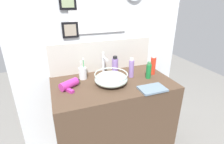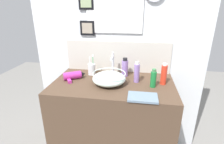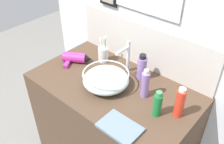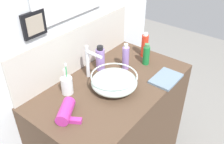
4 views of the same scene
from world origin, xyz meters
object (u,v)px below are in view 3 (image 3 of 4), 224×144
glass_bowl_sink (106,79)px  toothbrush_cup (103,54)px  faucet (127,55)px  hand_towel (120,127)px  shampoo_bottle (145,84)px  lotion_bottle (142,68)px  soap_dispenser (180,103)px  spray_bottle (158,104)px  hair_drier (76,58)px

glass_bowl_sink → toothbrush_cup: (-0.21, 0.20, 0.00)m
faucet → hand_towel: (0.29, -0.41, -0.13)m
glass_bowl_sink → toothbrush_cup: 0.29m
toothbrush_cup → shampoo_bottle: 0.46m
faucet → toothbrush_cup: faucet is taller
toothbrush_cup → hand_towel: bearing=-39.6°
faucet → toothbrush_cup: size_ratio=1.15×
lotion_bottle → hand_towel: (0.17, -0.42, -0.08)m
glass_bowl_sink → hand_towel: 0.36m
soap_dispenser → spray_bottle: (-0.09, -0.07, -0.02)m
toothbrush_cup → lotion_bottle: toothbrush_cup is taller
shampoo_bottle → hand_towel: 0.30m
faucet → hand_towel: size_ratio=1.06×
faucet → hand_towel: 0.51m
toothbrush_cup → soap_dispenser: size_ratio=1.07×
toothbrush_cup → hand_towel: size_ratio=0.92×
hair_drier → soap_dispenser: (0.80, 0.01, 0.06)m
hair_drier → spray_bottle: size_ratio=1.30×
toothbrush_cup → spray_bottle: toothbrush_cup is taller
hair_drier → shampoo_bottle: (0.57, 0.02, 0.05)m
hair_drier → hand_towel: size_ratio=0.95×
faucet → lotion_bottle: (0.12, 0.01, -0.05)m
hair_drier → toothbrush_cup: bearing=46.0°
soap_dispenser → shampoo_bottle: shampoo_bottle is taller
hair_drier → faucet: bearing=22.5°
lotion_bottle → spray_bottle: (0.25, -0.21, -0.01)m
faucet → soap_dispenser: 0.48m
lotion_bottle → hand_towel: 0.46m
glass_bowl_sink → lotion_bottle: lotion_bottle is taller
glass_bowl_sink → spray_bottle: bearing=0.1°
soap_dispenser → hand_towel: 0.34m
faucet → spray_bottle: size_ratio=1.44×
soap_dispenser → spray_bottle: soap_dispenser is taller
glass_bowl_sink → toothbrush_cup: toothbrush_cup is taller
glass_bowl_sink → faucet: faucet is taller
faucet → hair_drier: 0.38m
shampoo_bottle → hand_towel: size_ratio=0.87×
glass_bowl_sink → toothbrush_cup: size_ratio=1.43×
soap_dispenser → hand_towel: size_ratio=0.86×
glass_bowl_sink → shampoo_bottle: (0.23, 0.08, 0.03)m
faucet → soap_dispenser: faucet is taller
soap_dispenser → hair_drier: bearing=-179.2°
faucet → toothbrush_cup: bearing=-179.2°
faucet → hair_drier: size_ratio=1.11×
glass_bowl_sink → hand_towel: bearing=-36.2°
lotion_bottle → glass_bowl_sink: bearing=-119.2°
hair_drier → hand_towel: hair_drier is taller
hair_drier → shampoo_bottle: shampoo_bottle is taller
toothbrush_cup → soap_dispenser: 0.68m
soap_dispenser → lotion_bottle: size_ratio=1.05×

